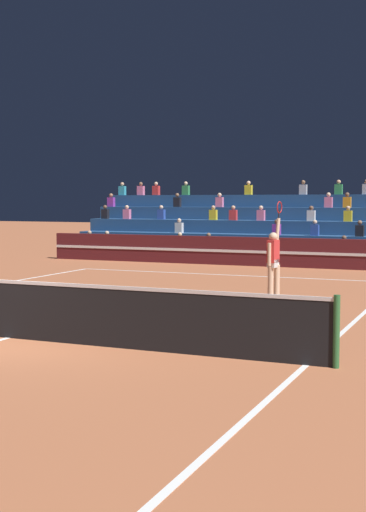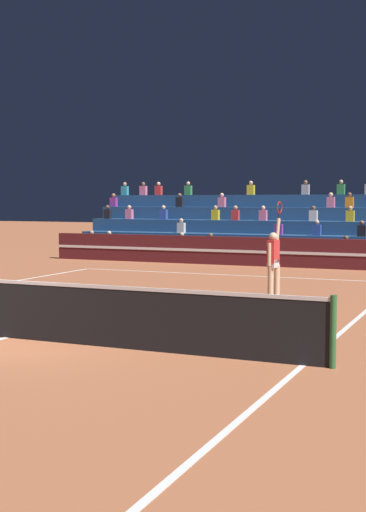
% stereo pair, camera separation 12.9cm
% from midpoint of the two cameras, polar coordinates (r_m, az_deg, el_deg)
% --- Properties ---
extents(ground_plane, '(120.00, 120.00, 0.00)m').
position_cam_midpoint_polar(ground_plane, '(13.45, -13.66, -6.36)').
color(ground_plane, '#AD603D').
extents(court_lines, '(11.10, 23.90, 0.01)m').
position_cam_midpoint_polar(court_lines, '(13.45, -13.66, -6.34)').
color(court_lines, white).
rests_on(court_lines, ground).
extents(tennis_net, '(12.00, 0.10, 1.10)m').
position_cam_midpoint_polar(tennis_net, '(13.36, -13.70, -4.07)').
color(tennis_net, '#2D6B38').
rests_on(tennis_net, ground).
extents(sponsor_banner_wall, '(18.00, 0.26, 1.10)m').
position_cam_midpoint_polar(sponsor_banner_wall, '(27.23, 6.38, 0.34)').
color(sponsor_banner_wall, '#51191E').
rests_on(sponsor_banner_wall, ground).
extents(bleacher_stand, '(17.99, 4.75, 3.38)m').
position_cam_midpoint_polar(bleacher_stand, '(30.85, 8.48, 1.67)').
color(bleacher_stand, navy).
rests_on(bleacher_stand, ground).
extents(tennis_player, '(0.38, 0.84, 2.50)m').
position_cam_midpoint_polar(tennis_player, '(17.80, 7.46, -0.43)').
color(tennis_player, beige).
rests_on(tennis_player, ground).
extents(tennis_ball, '(0.07, 0.07, 0.07)m').
position_cam_midpoint_polar(tennis_ball, '(18.49, 7.12, -3.22)').
color(tennis_ball, '#C6DB33').
rests_on(tennis_ball, ground).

